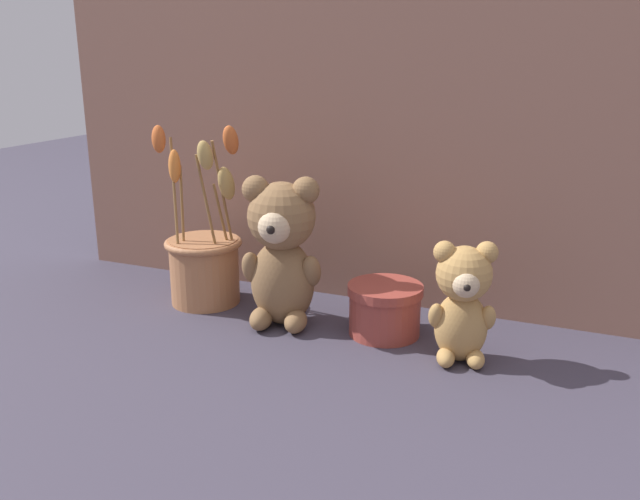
{
  "coord_description": "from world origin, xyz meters",
  "views": [
    {
      "loc": [
        0.38,
        -0.87,
        0.41
      ],
      "look_at": [
        0.0,
        0.02,
        0.12
      ],
      "focal_mm": 38.0,
      "sensor_mm": 36.0,
      "label": 1
    }
  ],
  "objects_px": {
    "flower_vase": "(204,260)",
    "decorative_tin_tall": "(385,309)",
    "teddy_bear_medium": "(463,300)",
    "teddy_bear_large": "(282,249)"
  },
  "relations": [
    {
      "from": "flower_vase",
      "to": "decorative_tin_tall",
      "type": "height_order",
      "value": "flower_vase"
    },
    {
      "from": "flower_vase",
      "to": "decorative_tin_tall",
      "type": "distance_m",
      "value": 0.32
    },
    {
      "from": "flower_vase",
      "to": "decorative_tin_tall",
      "type": "xyz_separation_m",
      "value": [
        0.32,
        -0.01,
        -0.04
      ]
    },
    {
      "from": "teddy_bear_medium",
      "to": "flower_vase",
      "type": "relative_size",
      "value": 0.56
    },
    {
      "from": "teddy_bear_medium",
      "to": "decorative_tin_tall",
      "type": "xyz_separation_m",
      "value": [
        -0.12,
        0.05,
        -0.05
      ]
    },
    {
      "from": "teddy_bear_medium",
      "to": "flower_vase",
      "type": "height_order",
      "value": "flower_vase"
    },
    {
      "from": "teddy_bear_large",
      "to": "decorative_tin_tall",
      "type": "relative_size",
      "value": 2.08
    },
    {
      "from": "decorative_tin_tall",
      "to": "teddy_bear_large",
      "type": "bearing_deg",
      "value": -171.13
    },
    {
      "from": "teddy_bear_medium",
      "to": "flower_vase",
      "type": "xyz_separation_m",
      "value": [
        -0.44,
        0.06,
        -0.01
      ]
    },
    {
      "from": "teddy_bear_medium",
      "to": "decorative_tin_tall",
      "type": "relative_size",
      "value": 1.51
    }
  ]
}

